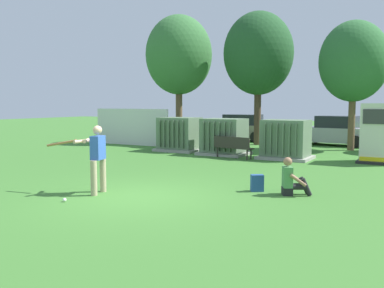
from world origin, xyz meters
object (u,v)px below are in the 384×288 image
object	(u,v)px
park_bench	(233,146)
transformer_mid_east	(286,140)
seated_spectator	(291,180)
transformer_mid_west	(224,137)
generator_enclosure	(381,134)
parked_car_leftmost	(241,128)
transformer_west	(180,135)
sports_ball	(64,200)
batter	(96,156)
backpack	(257,183)
parked_car_left_of_center	(336,132)

from	to	relation	value
park_bench	transformer_mid_east	bearing A→B (deg)	25.81
seated_spectator	transformer_mid_west	bearing A→B (deg)	126.86
transformer_mid_east	generator_enclosure	distance (m)	3.63
seated_spectator	park_bench	bearing A→B (deg)	126.01
transformer_mid_west	parked_car_leftmost	world-z (taller)	same
transformer_west	seated_spectator	xyz separation A→B (m)	(7.63, -7.12, -0.41)
transformer_mid_west	generator_enclosure	size ratio (longest dim) A/B	0.91
transformer_west	seated_spectator	world-z (taller)	transformer_west
transformer_mid_west	sports_ball	xyz separation A→B (m)	(0.71, -10.17, -0.74)
transformer_mid_west	transformer_mid_east	world-z (taller)	same
transformer_mid_west	transformer_mid_east	distance (m)	2.84
generator_enclosure	seated_spectator	world-z (taller)	generator_enclosure
transformer_west	batter	xyz separation A→B (m)	(3.24, -9.39, 0.19)
transformer_west	park_bench	distance (m)	3.65
backpack	transformer_mid_east	bearing A→B (deg)	101.27
transformer_mid_east	backpack	bearing A→B (deg)	-78.73
seated_spectator	sports_ball	bearing A→B (deg)	-142.55
generator_enclosure	backpack	size ratio (longest dim) A/B	5.23
park_bench	parked_car_left_of_center	xyz separation A→B (m)	(2.59, 7.96, 0.22)
transformer_mid_west	batter	world-z (taller)	batter
transformer_mid_west	seated_spectator	distance (m)	8.51
transformer_mid_west	backpack	world-z (taller)	transformer_mid_west
transformer_mid_east	parked_car_leftmost	distance (m)	8.89
parked_car_leftmost	transformer_mid_east	bearing A→B (deg)	-54.98
transformer_west	sports_ball	distance (m)	10.99
seated_spectator	parked_car_left_of_center	xyz separation A→B (m)	(-1.64, 13.78, 0.38)
sports_ball	transformer_west	bearing A→B (deg)	107.17
transformer_mid_east	batter	bearing A→B (deg)	-103.19
batter	backpack	size ratio (longest dim) A/B	3.95
park_bench	seated_spectator	world-z (taller)	seated_spectator
transformer_mid_east	sports_ball	world-z (taller)	transformer_mid_east
seated_spectator	backpack	size ratio (longest dim) A/B	2.19
backpack	parked_car_leftmost	distance (m)	15.46
batter	sports_ball	bearing A→B (deg)	-90.35
park_bench	parked_car_left_of_center	bearing A→B (deg)	71.97
parked_car_left_of_center	generator_enclosure	bearing A→B (deg)	-65.31
transformer_mid_west	seated_spectator	xyz separation A→B (m)	(5.10, -6.80, -0.41)
generator_enclosure	parked_car_leftmost	bearing A→B (deg)	142.44
generator_enclosure	seated_spectator	bearing A→B (deg)	-99.94
transformer_mid_east	batter	xyz separation A→B (m)	(-2.12, -9.05, 0.19)
parked_car_leftmost	seated_spectator	bearing A→B (deg)	-62.34
transformer_mid_west	generator_enclosure	distance (m)	6.43
parked_car_left_of_center	transformer_west	bearing A→B (deg)	-131.97
transformer_mid_east	seated_spectator	xyz separation A→B (m)	(2.26, -6.77, -0.41)
park_bench	parked_car_left_of_center	world-z (taller)	parked_car_left_of_center
transformer_west	transformer_mid_east	xyz separation A→B (m)	(5.37, -0.35, 0.00)
generator_enclosure	sports_ball	distance (m)	12.21
transformer_mid_east	parked_car_left_of_center	world-z (taller)	same
transformer_west	batter	bearing A→B (deg)	-70.94
transformer_mid_east	sports_ball	xyz separation A→B (m)	(-2.13, -10.13, -0.74)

